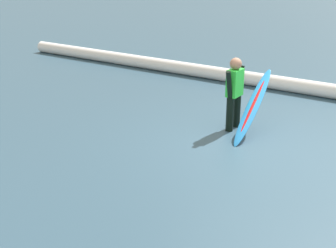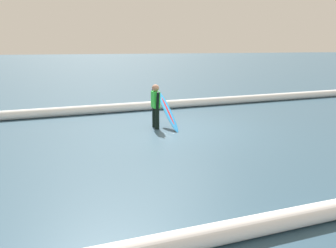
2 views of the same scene
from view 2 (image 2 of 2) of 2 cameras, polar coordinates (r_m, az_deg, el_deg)
name	(u,v)px [view 2 (image 2 of 2)]	position (r m, az deg, el deg)	size (l,w,h in m)	color
ground_plane	(182,129)	(10.38, 2.42, -0.85)	(172.82, 172.82, 0.00)	#305065
surfer	(156,104)	(10.33, -2.11, 3.41)	(0.22, 0.63, 1.36)	black
surfboard	(168,111)	(10.50, -0.07, 2.24)	(0.40, 1.57, 1.08)	#268CE5
wave_crest_foreground	(176,104)	(13.80, 1.39, 3.43)	(0.34, 0.34, 20.19)	white
wave_crest_midground	(241,229)	(4.78, 12.34, -16.96)	(0.29, 0.29, 15.58)	white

